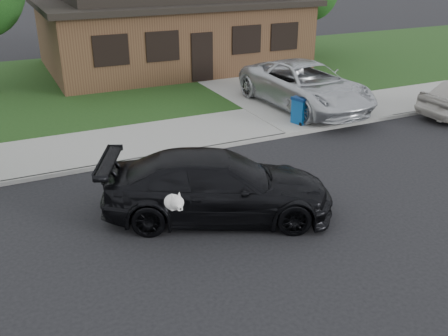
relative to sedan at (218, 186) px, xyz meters
name	(u,v)px	position (x,y,z in m)	size (l,w,h in m)	color
ground	(228,206)	(0.40, 0.29, -0.74)	(120.00, 120.00, 0.00)	black
sidewalk	(161,138)	(0.40, 5.29, -0.68)	(60.00, 3.00, 0.12)	gray
curb	(177,154)	(0.40, 3.79, -0.68)	(60.00, 0.12, 0.12)	gray
lawn	(104,82)	(0.40, 13.29, -0.68)	(60.00, 13.00, 0.13)	#193814
driveway	(252,83)	(6.40, 10.29, -0.67)	(4.50, 13.00, 0.14)	gray
sedan	(218,186)	(0.00, 0.00, 0.00)	(5.52, 3.99, 1.49)	black
minivan	(305,85)	(6.34, 6.02, 0.21)	(2.71, 5.88, 1.63)	silver
recycling_bin	(302,110)	(5.17, 4.45, -0.16)	(0.68, 0.68, 0.93)	#0C468B
house	(171,24)	(4.40, 15.28, 1.39)	(12.60, 8.60, 4.65)	#422B1C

